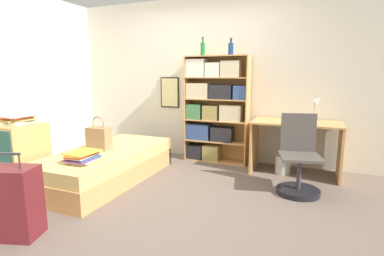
# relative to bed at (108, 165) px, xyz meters

# --- Properties ---
(ground_plane) EXTENTS (14.00, 14.00, 0.00)m
(ground_plane) POSITION_rel_bed_xyz_m (0.74, -0.02, -0.21)
(ground_plane) COLOR #66564C
(wall_back) EXTENTS (10.00, 0.09, 2.60)m
(wall_back) POSITION_rel_bed_xyz_m (0.73, 1.58, 1.09)
(wall_back) COLOR beige
(wall_back) RESTS_ON ground_plane
(wall_left) EXTENTS (0.06, 10.00, 2.60)m
(wall_left) POSITION_rel_bed_xyz_m (-1.56, -0.02, 1.09)
(wall_left) COLOR beige
(wall_left) RESTS_ON ground_plane
(bed) EXTENTS (0.91, 1.96, 0.42)m
(bed) POSITION_rel_bed_xyz_m (0.00, 0.00, 0.00)
(bed) COLOR tan
(bed) RESTS_ON ground_plane
(handbag) EXTENTS (0.31, 0.16, 0.44)m
(handbag) POSITION_rel_bed_xyz_m (-0.10, -0.02, 0.36)
(handbag) COLOR #93704C
(handbag) RESTS_ON bed
(book_stack_on_bed) EXTENTS (0.32, 0.38, 0.12)m
(book_stack_on_bed) POSITION_rel_bed_xyz_m (0.12, -0.57, 0.27)
(book_stack_on_bed) COLOR silver
(book_stack_on_bed) RESTS_ON bed
(suitcase) EXTENTS (0.55, 0.40, 0.75)m
(suitcase) POSITION_rel_bed_xyz_m (0.12, -1.48, 0.11)
(suitcase) COLOR #5B191E
(suitcase) RESTS_ON ground_plane
(dresser) EXTENTS (0.67, 0.55, 0.80)m
(dresser) POSITION_rel_bed_xyz_m (-0.87, -0.65, 0.20)
(dresser) COLOR tan
(dresser) RESTS_ON ground_plane
(magazine_pile_on_dresser) EXTENTS (0.35, 0.40, 0.11)m
(magazine_pile_on_dresser) POSITION_rel_bed_xyz_m (-0.82, -0.60, 0.65)
(magazine_pile_on_dresser) COLOR beige
(magazine_pile_on_dresser) RESTS_ON dresser
(bookcase) EXTENTS (1.01, 0.30, 1.67)m
(bookcase) POSITION_rel_bed_xyz_m (1.01, 1.38, 0.66)
(bookcase) COLOR tan
(bookcase) RESTS_ON ground_plane
(bottle_green) EXTENTS (0.07, 0.07, 0.28)m
(bottle_green) POSITION_rel_bed_xyz_m (0.84, 1.36, 1.57)
(bottle_green) COLOR #1E6B2D
(bottle_green) RESTS_ON bookcase
(bottle_brown) EXTENTS (0.08, 0.08, 0.25)m
(bottle_brown) POSITION_rel_bed_xyz_m (1.28, 1.35, 1.56)
(bottle_brown) COLOR navy
(bottle_brown) RESTS_ON bookcase
(desk) EXTENTS (1.18, 0.64, 0.74)m
(desk) POSITION_rel_bed_xyz_m (2.28, 1.21, 0.31)
(desk) COLOR tan
(desk) RESTS_ON ground_plane
(desk_lamp) EXTENTS (0.17, 0.12, 0.38)m
(desk_lamp) POSITION_rel_bed_xyz_m (2.52, 1.23, 0.79)
(desk_lamp) COLOR #ADA89E
(desk_lamp) RESTS_ON desk
(desk_chair) EXTENTS (0.54, 0.54, 0.93)m
(desk_chair) POSITION_rel_bed_xyz_m (2.36, 0.51, 0.09)
(desk_chair) COLOR black
(desk_chair) RESTS_ON ground_plane
(waste_bin) EXTENTS (0.21, 0.21, 0.26)m
(waste_bin) POSITION_rel_bed_xyz_m (2.13, 1.15, -0.08)
(waste_bin) COLOR #B7B2A8
(waste_bin) RESTS_ON ground_plane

